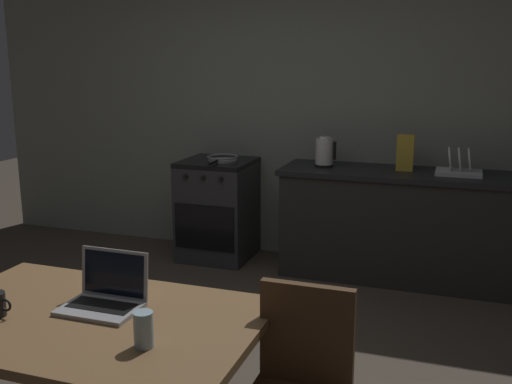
{
  "coord_description": "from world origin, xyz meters",
  "views": [
    {
      "loc": [
        1.51,
        -2.74,
        1.76
      ],
      "look_at": [
        0.22,
        0.97,
        0.87
      ],
      "focal_mm": 41.86,
      "sensor_mm": 36.0,
      "label": 1
    }
  ],
  "objects": [
    {
      "name": "ground_plane",
      "position": [
        0.0,
        0.0,
        0.0
      ],
      "size": [
        12.0,
        12.0,
        0.0
      ],
      "primitive_type": "plane",
      "color": "#473D33"
    },
    {
      "name": "back_wall",
      "position": [
        0.3,
        2.34,
        1.28
      ],
      "size": [
        6.4,
        0.1,
        2.56
      ],
      "primitive_type": "cube",
      "color": "gray",
      "rests_on": "ground_plane"
    },
    {
      "name": "kitchen_counter",
      "position": [
        1.22,
        1.99,
        0.44
      ],
      "size": [
        2.16,
        0.64,
        0.88
      ],
      "color": "#282623",
      "rests_on": "ground_plane"
    },
    {
      "name": "stove_oven",
      "position": [
        -0.49,
        1.99,
        0.44
      ],
      "size": [
        0.6,
        0.62,
        0.88
      ],
      "color": "#2D2D30",
      "rests_on": "ground_plane"
    },
    {
      "name": "dining_table",
      "position": [
        0.14,
        -0.85,
        0.67
      ],
      "size": [
        1.39,
        0.9,
        0.74
      ],
      "color": "brown",
      "rests_on": "ground_plane"
    },
    {
      "name": "laptop",
      "position": [
        0.15,
        -0.75,
        0.78
      ],
      "size": [
        0.32,
        0.25,
        0.23
      ],
      "rotation": [
        0.0,
        0.0,
        -0.13
      ],
      "color": "#99999E",
      "rests_on": "dining_table"
    },
    {
      "name": "electric_kettle",
      "position": [
        0.46,
        1.99,
        1.0
      ],
      "size": [
        0.17,
        0.15,
        0.25
      ],
      "color": "black",
      "rests_on": "kitchen_counter"
    },
    {
      "name": "frying_pan",
      "position": [
        -0.43,
        1.97,
        0.91
      ],
      "size": [
        0.27,
        0.44,
        0.05
      ],
      "color": "gray",
      "rests_on": "stove_oven"
    },
    {
      "name": "drinking_glass",
      "position": [
        0.48,
        -1.0,
        0.8
      ],
      "size": [
        0.07,
        0.07,
        0.13
      ],
      "color": "#99B7C6",
      "rests_on": "dining_table"
    },
    {
      "name": "cereal_box",
      "position": [
        1.1,
        2.01,
        1.03
      ],
      "size": [
        0.13,
        0.05,
        0.29
      ],
      "color": "gold",
      "rests_on": "kitchen_counter"
    },
    {
      "name": "dish_rack",
      "position": [
        1.51,
        1.99,
        0.93
      ],
      "size": [
        0.34,
        0.26,
        0.21
      ],
      "color": "silver",
      "rests_on": "kitchen_counter"
    }
  ]
}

